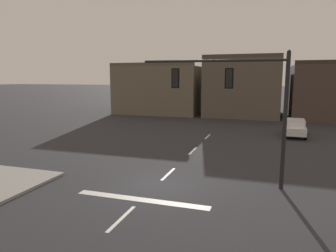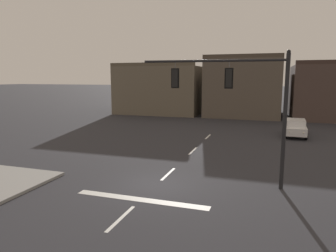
{
  "view_description": "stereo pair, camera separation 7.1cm",
  "coord_description": "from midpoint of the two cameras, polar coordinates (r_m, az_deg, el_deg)",
  "views": [
    {
      "loc": [
        5.32,
        -14.37,
        5.52
      ],
      "look_at": [
        -0.73,
        4.18,
        2.45
      ],
      "focal_mm": 33.03,
      "sensor_mm": 36.0,
      "label": 1
    },
    {
      "loc": [
        5.38,
        -14.35,
        5.52
      ],
      "look_at": [
        -0.73,
        4.18,
        2.45
      ],
      "focal_mm": 33.03,
      "sensor_mm": 36.0,
      "label": 2
    }
  ],
  "objects": [
    {
      "name": "lane_centreline",
      "position": [
        18.08,
        -0.05,
        -8.83
      ],
      "size": [
        0.16,
        26.4,
        0.01
      ],
      "color": "silver",
      "rests_on": "ground"
    },
    {
      "name": "car_lot_nearside",
      "position": [
        31.57,
        22.36,
        -0.24
      ],
      "size": [
        2.06,
        4.51,
        1.61
      ],
      "color": "silver",
      "rests_on": "ground"
    },
    {
      "name": "ground_plane",
      "position": [
        16.29,
        -2.28,
        -10.88
      ],
      "size": [
        400.0,
        400.0,
        0.0
      ],
      "primitive_type": "plane",
      "color": "#2B2B30"
    },
    {
      "name": "building_row",
      "position": [
        47.38,
        20.23,
        6.7
      ],
      "size": [
        44.32,
        12.99,
        10.38
      ],
      "color": "#665B4C",
      "rests_on": "ground"
    },
    {
      "name": "stop_bar_paint",
      "position": [
        14.56,
        -5.09,
        -13.37
      ],
      "size": [
        6.4,
        0.5,
        0.01
      ],
      "primitive_type": "cube",
      "color": "silver",
      "rests_on": "ground"
    },
    {
      "name": "signal_mast_near_side",
      "position": [
        15.78,
        13.4,
        5.56
      ],
      "size": [
        7.16,
        0.7,
        6.81
      ],
      "color": "black",
      "rests_on": "ground"
    }
  ]
}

